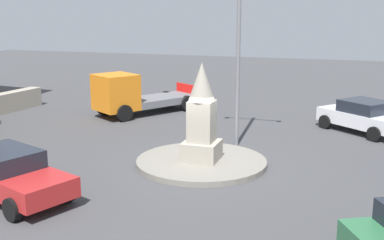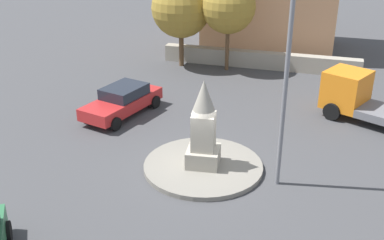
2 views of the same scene
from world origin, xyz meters
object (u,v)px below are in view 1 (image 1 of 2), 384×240
at_px(streetlamp, 239,19).
at_px(truck_orange_parked_left, 132,95).
at_px(car_red_passing, 8,173).
at_px(car_white_approaching, 363,116).
at_px(monument, 202,116).

xyz_separation_m(streetlamp, truck_orange_parked_left, (6.51, -3.92, -3.99)).
bearing_deg(streetlamp, car_red_passing, 55.92).
distance_m(car_white_approaching, car_red_passing, 15.27).
bearing_deg(monument, car_red_passing, 46.17).
height_order(monument, streetlamp, streetlamp).
xyz_separation_m(streetlamp, car_white_approaching, (-4.91, -3.95, -4.29)).
distance_m(monument, car_white_approaching, 8.83).
bearing_deg(streetlamp, truck_orange_parked_left, -31.06).
distance_m(streetlamp, car_red_passing, 10.10).
height_order(streetlamp, truck_orange_parked_left, streetlamp).
bearing_deg(monument, car_white_approaching, -129.00).
xyz_separation_m(car_white_approaching, car_red_passing, (10.03, 11.52, -0.02)).
xyz_separation_m(monument, streetlamp, (-0.61, -2.87, 3.28)).
distance_m(streetlamp, truck_orange_parked_left, 8.58).
relative_size(monument, car_red_passing, 0.73).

